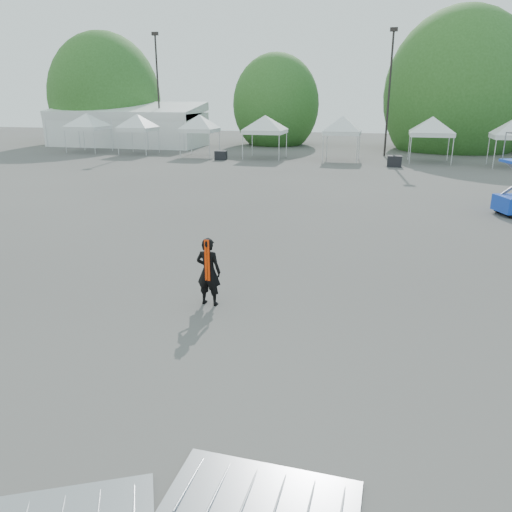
# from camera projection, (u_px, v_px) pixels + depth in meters

# --- Properties ---
(ground) EXTENTS (120.00, 120.00, 0.00)m
(ground) POSITION_uv_depth(u_px,v_px,m) (243.00, 291.00, 12.57)
(ground) COLOR #474442
(ground) RESTS_ON ground
(marquee) EXTENTS (15.00, 6.25, 4.23)m
(marquee) POSITION_uv_depth(u_px,v_px,m) (127.00, 126.00, 49.52)
(marquee) COLOR white
(marquee) RESTS_ON ground
(light_pole_west) EXTENTS (0.60, 0.25, 10.30)m
(light_pole_west) POSITION_uv_depth(u_px,v_px,m) (158.00, 85.00, 46.48)
(light_pole_west) COLOR black
(light_pole_west) RESTS_ON ground
(light_pole_east) EXTENTS (0.60, 0.25, 9.80)m
(light_pole_east) POSITION_uv_depth(u_px,v_px,m) (390.00, 86.00, 39.68)
(light_pole_east) COLOR black
(light_pole_east) RESTS_ON ground
(tree_far_w) EXTENTS (4.80, 4.80, 7.30)m
(tree_far_w) POSITION_uv_depth(u_px,v_px,m) (105.00, 98.00, 52.47)
(tree_far_w) COLOR #382314
(tree_far_w) RESTS_ON ground
(tree_mid_w) EXTENTS (4.16, 4.16, 6.33)m
(tree_mid_w) POSITION_uv_depth(u_px,v_px,m) (276.00, 105.00, 50.17)
(tree_mid_w) COLOR #382314
(tree_mid_w) RESTS_ON ground
(tree_mid_e) EXTENTS (5.12, 5.12, 7.79)m
(tree_mid_e) POSITION_uv_depth(u_px,v_px,m) (458.00, 95.00, 44.89)
(tree_mid_e) COLOR #382314
(tree_mid_e) RESTS_ON ground
(tent_a) EXTENTS (4.27, 4.27, 3.88)m
(tent_a) POSITION_uv_depth(u_px,v_px,m) (87.00, 116.00, 43.48)
(tent_a) COLOR silver
(tent_a) RESTS_ON ground
(tent_b) EXTENTS (3.87, 3.87, 3.88)m
(tent_b) POSITION_uv_depth(u_px,v_px,m) (137.00, 117.00, 42.01)
(tent_b) COLOR silver
(tent_b) RESTS_ON ground
(tent_c) EXTENTS (3.84, 3.84, 3.88)m
(tent_c) POSITION_uv_depth(u_px,v_px,m) (199.00, 118.00, 40.45)
(tent_c) COLOR silver
(tent_c) RESTS_ON ground
(tent_d) EXTENTS (4.36, 4.36, 3.88)m
(tent_d) POSITION_uv_depth(u_px,v_px,m) (265.00, 119.00, 38.89)
(tent_d) COLOR silver
(tent_d) RESTS_ON ground
(tent_e) EXTENTS (3.87, 3.87, 3.88)m
(tent_e) POSITION_uv_depth(u_px,v_px,m) (343.00, 119.00, 37.67)
(tent_e) COLOR silver
(tent_e) RESTS_ON ground
(tent_f) EXTENTS (4.35, 4.35, 3.88)m
(tent_f) POSITION_uv_depth(u_px,v_px,m) (433.00, 120.00, 36.40)
(tent_f) COLOR silver
(tent_f) RESTS_ON ground
(man) EXTENTS (0.63, 0.44, 1.63)m
(man) POSITION_uv_depth(u_px,v_px,m) (209.00, 271.00, 11.55)
(man) COLOR black
(man) RESTS_ON ground
(barrier_mid) EXTENTS (2.33, 1.20, 0.07)m
(barrier_mid) POSITION_uv_depth(u_px,v_px,m) (263.00, 497.00, 6.05)
(barrier_mid) COLOR #9C9FA4
(barrier_mid) RESTS_ON ground
(crate_west) EXTENTS (0.95, 0.77, 0.69)m
(crate_west) POSITION_uv_depth(u_px,v_px,m) (221.00, 155.00, 38.76)
(crate_west) COLOR black
(crate_west) RESTS_ON ground
(crate_mid) EXTENTS (1.00, 0.78, 0.77)m
(crate_mid) POSITION_uv_depth(u_px,v_px,m) (394.00, 161.00, 34.89)
(crate_mid) COLOR black
(crate_mid) RESTS_ON ground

